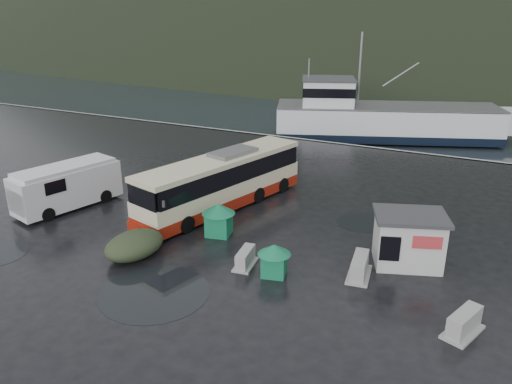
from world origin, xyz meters
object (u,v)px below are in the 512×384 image
at_px(dome_tent, 135,256).
at_px(waste_bin_left, 274,274).
at_px(jersey_barrier_a, 245,265).
at_px(ticket_kiosk, 406,263).
at_px(jersey_barrier_b, 359,276).
at_px(jersey_barrier_c, 462,333).
at_px(waste_bin_right, 219,234).
at_px(coach_bus, 223,207).
at_px(fishing_trawler, 386,124).
at_px(white_van, 70,207).

bearing_deg(dome_tent, waste_bin_left, 11.40).
bearing_deg(jersey_barrier_a, ticket_kiosk, 27.52).
bearing_deg(jersey_barrier_b, dome_tent, -164.08).
height_order(dome_tent, ticket_kiosk, ticket_kiosk).
xyz_separation_m(waste_bin_left, jersey_barrier_b, (3.22, 1.44, 0.00)).
relative_size(jersey_barrier_a, jersey_barrier_c, 0.87).
bearing_deg(waste_bin_right, coach_bus, 116.81).
bearing_deg(ticket_kiosk, jersey_barrier_c, -76.87).
bearing_deg(fishing_trawler, ticket_kiosk, -96.40).
xyz_separation_m(ticket_kiosk, jersey_barrier_b, (-1.55, -1.94, 0.00)).
height_order(coach_bus, waste_bin_left, coach_bus).
xyz_separation_m(jersey_barrier_c, fishing_trawler, (-9.40, 31.06, 0.00)).
distance_m(coach_bus, waste_bin_left, 7.92).
xyz_separation_m(waste_bin_right, jersey_barrier_b, (7.22, -0.94, 0.00)).
height_order(ticket_kiosk, jersey_barrier_b, ticket_kiosk).
bearing_deg(fishing_trawler, waste_bin_left, -106.74).
xyz_separation_m(coach_bus, jersey_barrier_c, (13.05, -6.38, 0.00)).
distance_m(jersey_barrier_a, jersey_barrier_b, 4.81).
xyz_separation_m(white_van, waste_bin_right, (9.24, 0.58, 0.00)).
height_order(jersey_barrier_c, fishing_trawler, fishing_trawler).
distance_m(ticket_kiosk, fishing_trawler, 27.70).
bearing_deg(jersey_barrier_a, white_van, 172.14).
distance_m(waste_bin_left, jersey_barrier_b, 3.52).
bearing_deg(dome_tent, ticket_kiosk, 22.87).
bearing_deg(jersey_barrier_c, white_van, 172.84).
bearing_deg(white_van, jersey_barrier_b, 12.87).
height_order(coach_bus, white_van, coach_bus).
relative_size(coach_bus, ticket_kiosk, 3.67).
height_order(coach_bus, dome_tent, coach_bus).
bearing_deg(coach_bus, jersey_barrier_a, -37.14).
distance_m(white_van, jersey_barrier_a, 11.94).
height_order(jersey_barrier_b, fishing_trawler, fishing_trawler).
bearing_deg(waste_bin_left, jersey_barrier_c, -6.19).
height_order(waste_bin_left, fishing_trawler, fishing_trawler).
bearing_deg(jersey_barrier_b, jersey_barrier_c, -28.03).
distance_m(waste_bin_right, dome_tent, 4.26).
xyz_separation_m(waste_bin_left, waste_bin_right, (-4.01, 2.37, 0.00)).
distance_m(dome_tent, jersey_barrier_c, 13.66).
height_order(waste_bin_right, jersey_barrier_c, waste_bin_right).
distance_m(jersey_barrier_a, fishing_trawler, 30.10).
distance_m(ticket_kiosk, jersey_barrier_a, 6.97).
bearing_deg(waste_bin_left, ticket_kiosk, 35.37).
relative_size(waste_bin_left, jersey_barrier_a, 0.93).
bearing_deg(ticket_kiosk, waste_bin_left, -163.96).
xyz_separation_m(ticket_kiosk, jersey_barrier_a, (-6.19, -3.22, 0.00)).
bearing_deg(waste_bin_left, waste_bin_right, 149.39).
relative_size(coach_bus, jersey_barrier_a, 7.34).
bearing_deg(jersey_barrier_b, jersey_barrier_a, -164.59).
relative_size(white_van, dome_tent, 2.04).
distance_m(dome_tent, jersey_barrier_b, 9.82).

